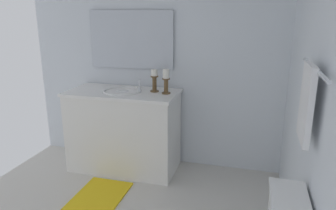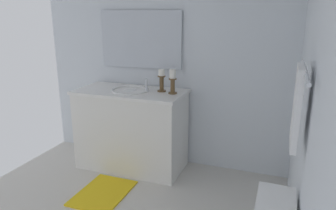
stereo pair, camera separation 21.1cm
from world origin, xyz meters
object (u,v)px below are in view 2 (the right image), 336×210
bath_mat (103,193)px  mirror (140,39)px  candle_holder_short (162,80)px  vanity_cabinet (131,129)px  sink_basin (130,94)px  towel_bar (305,70)px  candle_holder_tall (173,81)px  towel_near_vanity (297,107)px

bath_mat → mirror: bearing=-180.0°
bath_mat → candle_holder_short: bearing=155.1°
candle_holder_short → vanity_cabinet: bearing=-76.6°
vanity_cabinet → candle_holder_short: 0.65m
sink_basin → bath_mat: 1.03m
candle_holder_short → towel_bar: size_ratio=0.33×
candle_holder_tall → candle_holder_short: (-0.05, -0.14, -0.01)m
mirror → towel_near_vanity: 2.22m
sink_basin → bath_mat: bearing=-0.1°
candle_holder_tall → mirror: bearing=-118.4°
sink_basin → candle_holder_tall: size_ratio=1.62×
sink_basin → towel_bar: size_ratio=0.57×
vanity_cabinet → mirror: mirror is taller
vanity_cabinet → candle_holder_tall: (-0.03, 0.47, 0.56)m
vanity_cabinet → towel_near_vanity: size_ratio=2.87×
mirror → candle_holder_short: bearing=58.2°
candle_holder_short → sink_basin: bearing=-76.6°
candle_holder_short → towel_bar: bearing=43.6°
sink_basin → towel_bar: 2.11m
sink_basin → towel_near_vanity: size_ratio=0.99×
mirror → towel_near_vanity: size_ratio=2.32×
mirror → candle_holder_short: size_ratio=4.09×
candle_holder_tall → towel_bar: (1.29, 1.14, 0.38)m
mirror → towel_near_vanity: bearing=45.8°
vanity_cabinet → bath_mat: size_ratio=1.95×
vanity_cabinet → towel_near_vanity: 2.16m
vanity_cabinet → candle_holder_short: candle_holder_short is taller
sink_basin → mirror: size_ratio=0.43×
bath_mat → towel_near_vanity: bearing=68.1°
candle_holder_short → towel_near_vanity: bearing=43.2°
sink_basin → towel_near_vanity: (1.26, 1.58, 0.37)m
candle_holder_tall → towel_near_vanity: (1.29, 1.12, 0.20)m
mirror → bath_mat: size_ratio=1.58×
vanity_cabinet → bath_mat: bearing=0.0°
vanity_cabinet → candle_holder_tall: candle_holder_tall is taller
towel_bar → mirror: bearing=-133.9°
towel_bar → candle_holder_short: bearing=-136.4°
mirror → towel_near_vanity: mirror is taller
candle_holder_short → candle_holder_tall: bearing=70.3°
towel_near_vanity → bath_mat: size_ratio=0.68×
sink_basin → candle_holder_tall: (-0.03, 0.46, 0.17)m
towel_near_vanity → candle_holder_short: bearing=-136.8°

